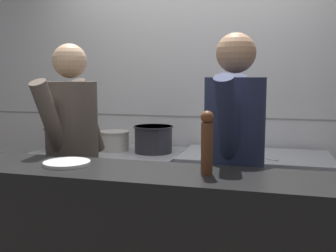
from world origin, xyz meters
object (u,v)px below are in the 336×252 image
Objects in this scene: oven_range at (110,201)px; mixing_bowl_steel at (243,147)px; chef_sous at (234,166)px; chef_head_cook at (73,157)px; pepper_mill at (207,141)px; braising_pot at (153,138)px; plated_dish_main at (67,163)px; stock_pot at (64,138)px; chefs_knife at (253,156)px; sauce_pot at (114,140)px.

mixing_bowl_steel is at bearing 1.79° from oven_range.
chef_head_cook is at bearing -178.24° from chef_sous.
pepper_mill is at bearing -22.04° from chef_head_cook.
braising_pot is at bearing 138.88° from chef_sous.
chef_head_cook is at bearing 116.37° from plated_dish_main.
pepper_mill is (1.04, -1.22, 0.76)m from oven_range.
chefs_knife is (1.62, -0.06, -0.06)m from stock_pot.
mixing_bowl_steel is 0.80× the size of chefs_knife.
oven_range is 0.71× the size of chef_head_cook.
chef_sous is at bearing -24.42° from stock_pot.
chef_head_cook is at bearing -87.55° from oven_range.
mixing_bowl_steel is (0.73, 0.00, -0.04)m from braising_pot.
braising_pot is 1.05m from chef_sous.
pepper_mill is (0.75, -0.00, 0.15)m from plated_dish_main.
oven_range is at bearing 130.65° from pepper_mill.
sauce_pot is 0.35m from braising_pot.
oven_range is 0.69× the size of chef_sous.
plated_dish_main is 0.62m from chef_head_cook.
stock_pot is 0.19× the size of chef_head_cook.
oven_range is 1.30m from chefs_knife.
chef_head_cook reaches higher than oven_range.
mixing_bowl_steel is 1.28m from pepper_mill.
chef_sous is (1.12, -0.72, 0.54)m from oven_range.
chef_head_cook is (-0.01, -0.69, -0.01)m from sauce_pot.
chef_sous is (-0.08, -0.64, 0.06)m from chefs_knife.
stock_pot reaches higher than oven_range.
chef_head_cook reaches higher than plated_dish_main.
sauce_pot is (0.45, 0.05, -0.01)m from stock_pot.
sauce_pot reaches higher than chefs_knife.
sauce_pot is 0.80× the size of braising_pot.
sauce_pot is at bearing 101.83° from plated_dish_main.
plated_dish_main is (0.26, -1.24, 0.08)m from sauce_pot.
oven_range is at bearing -175.12° from braising_pot.
braising_pot is 0.79m from chef_head_cook.
pepper_mill is at bearing -39.30° from stock_pot.
pepper_mill is 0.18× the size of chef_head_cook.
chef_sous is at bearing 30.85° from plated_dish_main.
chef_sous is (0.08, 0.50, -0.22)m from pepper_mill.
plated_dish_main reaches higher than sauce_pot.
oven_range is 4.63× the size of sauce_pot.
sauce_pot is 1.08m from mixing_bowl_steel.
plated_dish_main is at bearing -78.17° from sauce_pot.
chefs_knife is 1.02× the size of pepper_mill.
chefs_knife is (0.82, -0.12, -0.08)m from braising_pot.
oven_range is 1.44m from chef_sous.
chefs_knife is 1.45m from plated_dish_main.
sauce_pot is at bearing -178.78° from braising_pot.
oven_range is at bearing 151.83° from chef_sous.
braising_pot is at bearing 117.79° from pepper_mill.
braising_pot reaches higher than stock_pot.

